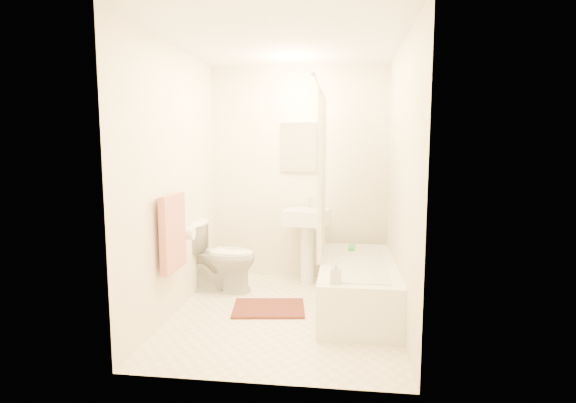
# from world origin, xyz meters

# --- Properties ---
(floor) EXTENTS (2.40, 2.40, 0.00)m
(floor) POSITION_xyz_m (0.00, 0.00, 0.00)
(floor) COLOR beige
(floor) RESTS_ON ground
(ceiling) EXTENTS (2.40, 2.40, 0.00)m
(ceiling) POSITION_xyz_m (0.00, 0.00, 2.40)
(ceiling) COLOR white
(ceiling) RESTS_ON ground
(wall_back) EXTENTS (2.00, 0.02, 2.40)m
(wall_back) POSITION_xyz_m (0.00, 1.20, 1.20)
(wall_back) COLOR beige
(wall_back) RESTS_ON ground
(wall_left) EXTENTS (0.02, 2.40, 2.40)m
(wall_left) POSITION_xyz_m (-1.00, 0.00, 1.20)
(wall_left) COLOR beige
(wall_left) RESTS_ON ground
(wall_right) EXTENTS (0.02, 2.40, 2.40)m
(wall_right) POSITION_xyz_m (1.00, 0.00, 1.20)
(wall_right) COLOR beige
(wall_right) RESTS_ON ground
(mirror) EXTENTS (0.40, 0.03, 0.55)m
(mirror) POSITION_xyz_m (0.00, 1.18, 1.50)
(mirror) COLOR white
(mirror) RESTS_ON wall_back
(curtain_rod) EXTENTS (0.03, 1.70, 0.03)m
(curtain_rod) POSITION_xyz_m (0.30, 0.10, 2.00)
(curtain_rod) COLOR silver
(curtain_rod) RESTS_ON wall_back
(shower_curtain) EXTENTS (0.04, 0.80, 1.55)m
(shower_curtain) POSITION_xyz_m (0.30, 0.50, 1.22)
(shower_curtain) COLOR silver
(shower_curtain) RESTS_ON curtain_rod
(towel_bar) EXTENTS (0.02, 0.60, 0.02)m
(towel_bar) POSITION_xyz_m (-0.96, -0.25, 1.10)
(towel_bar) COLOR silver
(towel_bar) RESTS_ON wall_left
(towel) EXTENTS (0.06, 0.45, 0.66)m
(towel) POSITION_xyz_m (-0.93, -0.25, 0.78)
(towel) COLOR #CC7266
(towel) RESTS_ON towel_bar
(toilet_paper) EXTENTS (0.11, 0.12, 0.12)m
(toilet_paper) POSITION_xyz_m (-0.93, 0.12, 0.70)
(toilet_paper) COLOR white
(toilet_paper) RESTS_ON wall_left
(toilet) EXTENTS (0.77, 0.47, 0.73)m
(toilet) POSITION_xyz_m (-0.75, 0.59, 0.36)
(toilet) COLOR white
(toilet) RESTS_ON floor
(sink) EXTENTS (0.51, 0.43, 0.90)m
(sink) POSITION_xyz_m (0.12, 0.95, 0.45)
(sink) COLOR white
(sink) RESTS_ON floor
(bathtub) EXTENTS (0.68, 1.57, 0.44)m
(bathtub) POSITION_xyz_m (0.66, 0.25, 0.22)
(bathtub) COLOR white
(bathtub) RESTS_ON floor
(bath_mat) EXTENTS (0.72, 0.58, 0.02)m
(bath_mat) POSITION_xyz_m (-0.16, 0.11, 0.01)
(bath_mat) COLOR #4A261C
(bath_mat) RESTS_ON floor
(soap_bottle) EXTENTS (0.09, 0.09, 0.17)m
(soap_bottle) POSITION_xyz_m (0.46, -0.41, 0.53)
(soap_bottle) COLOR silver
(soap_bottle) RESTS_ON bathtub
(scrub_brush) EXTENTS (0.07, 0.21, 0.04)m
(scrub_brush) POSITION_xyz_m (0.61, 0.75, 0.46)
(scrub_brush) COLOR green
(scrub_brush) RESTS_ON bathtub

